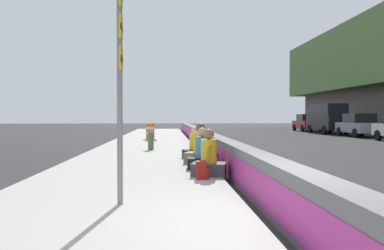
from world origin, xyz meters
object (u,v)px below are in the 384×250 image
Objects in this scene: parked_car_farther at (307,123)px; seated_person_middle at (202,156)px; seated_person_foreground at (209,161)px; construction_barrel at (150,131)px; seated_person_far at (195,148)px; fire_hydrant at (151,139)px; route_sign_post at (120,72)px; parked_car_far at (328,118)px; backpack at (202,170)px; parked_car_midline at (359,125)px; seated_person_rear at (200,151)px.

seated_person_middle is at bearing 156.56° from parked_car_farther.
seated_person_foreground is 15.94m from construction_barrel.
seated_person_middle is 1.04× the size of seated_person_far.
seated_person_far is (-3.51, -1.59, -0.12)m from fire_hydrant.
route_sign_post is 37.59m from parked_car_farther.
parked_car_far is at bearing -56.76° from construction_barrel.
construction_barrel is at bearing 6.30° from backpack.
fire_hydrant is 8.18m from backpack.
route_sign_post is at bearing -179.09° from construction_barrel.
seated_person_middle is at bearing -21.00° from route_sign_post.
parked_car_farther is (11.31, 0.03, 0.00)m from parked_car_midline.
parked_car_midline is 11.31m from parked_car_farther.
parked_car_farther reaches higher than seated_person_far.
backpack is 0.09× the size of parked_car_farther.
route_sign_post reaches higher than backpack.
seated_person_foreground is at bearing 146.99° from parked_car_midline.
seated_person_rear is (1.34, -0.06, 0.03)m from seated_person_middle.
seated_person_foreground is at bearing 153.30° from parked_car_far.
seated_person_far is 12.00m from construction_barrel.
construction_barrel is 21.69m from parked_car_farther.
parked_car_far is at bearing 178.24° from parked_car_farther.
parked_car_midline reaches higher than seated_person_foreground.
seated_person_foreground is 1.05× the size of seated_person_far.
seated_person_rear is (-4.92, -1.66, -0.08)m from fire_hydrant.
parked_car_midline reaches higher than seated_person_middle.
seated_person_foreground is at bearing -20.99° from backpack.
backpack is at bearing 176.03° from seated_person_rear.
route_sign_post is 3.02× the size of seated_person_rear.
seated_person_middle is 32.92m from parked_car_farther.
seated_person_middle is 1.15× the size of construction_barrel.
seated_person_middle is (-6.27, -1.60, -0.11)m from fire_hydrant.
parked_car_midline is at bearing -33.01° from seated_person_foreground.
fire_hydrant is 0.93× the size of construction_barrel.
seated_person_far is 0.23× the size of parked_car_midline.
seated_person_far is (7.10, -1.65, -1.77)m from route_sign_post.
backpack is (-8.05, -1.44, -0.25)m from fire_hydrant.
seated_person_middle is at bearing -5.20° from backpack.
seated_person_rear is 3.14m from backpack.
route_sign_post is 7.50m from seated_person_far.
fire_hydrant is 0.84× the size of seated_person_far.
backpack is 24.58m from parked_car_midline.
backpack is (-1.78, 0.16, -0.15)m from seated_person_middle.
parked_car_farther is (31.42, -13.04, 0.38)m from seated_person_foreground.
parked_car_midline reaches higher than construction_barrel.
seated_person_far is 0.23× the size of parked_car_farther.
construction_barrel is at bearing 123.24° from parked_car_far.
parked_car_farther is at bearing 0.13° from parked_car_midline.
parked_car_far is at bearing -29.21° from seated_person_rear.
route_sign_post is at bearing 159.00° from seated_person_middle.
seated_person_middle reaches higher than fire_hydrant.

